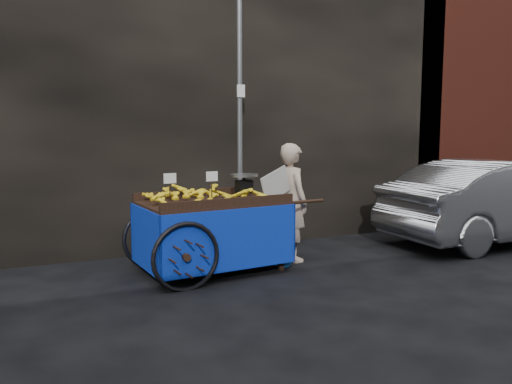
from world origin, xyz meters
name	(u,v)px	position (x,y,z in m)	size (l,w,h in m)	color
ground	(257,275)	(0.00, 0.00, 0.00)	(80.00, 80.00, 0.00)	black
building_wall	(216,91)	(0.39, 2.60, 2.50)	(13.50, 2.00, 5.00)	black
street_pole	(240,118)	(0.30, 1.30, 2.01)	(0.12, 0.10, 4.00)	slate
banana_cart	(208,208)	(-0.51, 0.41, 0.82)	(2.55, 1.38, 1.34)	black
vendor	(292,202)	(0.75, 0.49, 0.83)	(0.86, 0.64, 1.65)	tan
plastic_bag	(283,259)	(0.44, 0.13, 0.13)	(0.28, 0.22, 0.25)	#1757B3
parked_car	(500,201)	(4.43, 0.14, 0.68)	(1.43, 4.10, 1.35)	#B9BBC1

